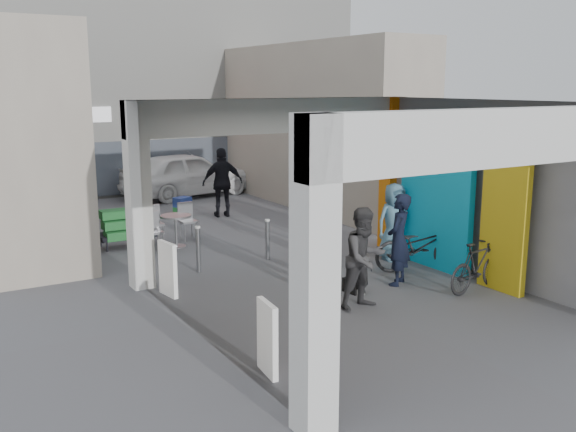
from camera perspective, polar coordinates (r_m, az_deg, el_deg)
ground at (r=12.11m, az=3.96°, el=-6.57°), size 90.00×90.00×0.00m
arcade_canopy at (r=11.27m, az=8.76°, el=3.97°), size 6.40×6.45×6.40m
far_building at (r=24.35m, az=-15.29°, el=11.75°), size 18.00×4.08×8.00m
plaza_bldg_left at (r=17.13m, az=-23.76°, el=6.38°), size 2.00×9.00×5.00m
plaza_bldg_right at (r=20.28m, az=2.54°, el=8.02°), size 2.00×9.00×5.00m
bollard_left at (r=13.20m, az=-7.98°, el=-2.99°), size 0.09×0.09×0.95m
bollard_center at (r=14.01m, az=-1.84°, el=-2.15°), size 0.09×0.09×0.88m
bollard_right at (r=14.67m, az=3.72°, el=-1.36°), size 0.09×0.09×0.97m
advert_board_near at (r=8.59m, az=-1.82°, el=-10.78°), size 0.15×0.56×1.00m
advert_board_far at (r=11.84m, az=-10.62°, el=-4.62°), size 0.17×0.56×1.00m
cafe_set at (r=15.60m, az=-10.70°, el=-1.36°), size 1.51×1.22×0.92m
produce_stand at (r=15.67m, az=-14.15°, el=-1.38°), size 1.32×0.72×0.87m
crate_stack at (r=18.91m, az=-9.35°, el=0.82°), size 0.54×0.49×0.56m
border_collie at (r=11.88m, az=6.12°, el=-5.55°), size 0.26×0.52×0.71m
man_with_dog at (r=12.37m, az=9.81°, el=-2.08°), size 0.77×0.71×1.77m
man_back_turned at (r=11.00m, az=6.83°, el=-3.74°), size 0.90×0.73×1.76m
man_elderly at (r=14.12m, az=9.41°, el=-0.51°), size 0.89×0.64×1.69m
man_crates at (r=18.60m, az=-5.84°, el=2.98°), size 1.25×0.74×2.00m
bicycle_front at (r=13.49m, az=11.63°, el=-2.61°), size 2.07×1.21×1.03m
bicycle_rear at (r=12.43m, az=16.50°, el=-4.30°), size 1.62×0.66×0.94m
white_van at (r=22.19m, az=-8.97°, el=3.71°), size 4.74×2.49×1.54m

